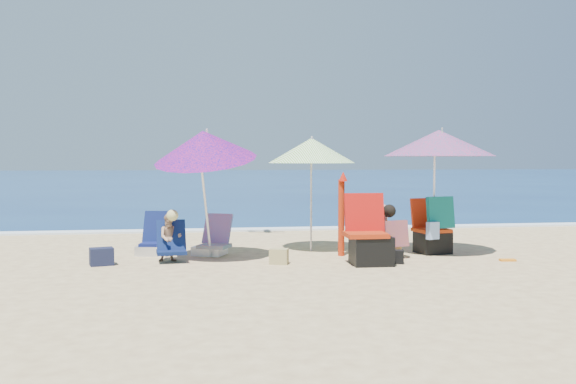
{
  "coord_description": "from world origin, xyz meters",
  "views": [
    {
      "loc": [
        -1.82,
        -9.34,
        1.65
      ],
      "look_at": [
        -0.3,
        1.0,
        1.1
      ],
      "focal_mm": 39.25,
      "sensor_mm": 36.0,
      "label": 1
    }
  ],
  "objects": [
    {
      "name": "umbrella_blue",
      "position": [
        -1.68,
        0.91,
        1.87
      ],
      "size": [
        2.22,
        2.26,
        2.28
      ],
      "color": "silver",
      "rests_on": "ground"
    },
    {
      "name": "person_center",
      "position": [
        1.29,
        0.72,
        0.44
      ],
      "size": [
        0.7,
        0.69,
        0.9
      ],
      "color": "tan",
      "rests_on": "ground"
    },
    {
      "name": "foam",
      "position": [
        0.0,
        5.1,
        0.02
      ],
      "size": [
        120.0,
        0.5,
        0.04
      ],
      "color": "white",
      "rests_on": "ground"
    },
    {
      "name": "sea",
      "position": [
        0.0,
        45.0,
        -0.05
      ],
      "size": [
        120.0,
        80.0,
        0.12
      ],
      "color": "navy",
      "rests_on": "ground"
    },
    {
      "name": "camp_chair_left",
      "position": [
        0.86,
        0.15,
        0.33
      ],
      "size": [
        0.73,
        0.66,
        1.11
      ],
      "color": "#A2260B",
      "rests_on": "ground"
    },
    {
      "name": "person_left",
      "position": [
        -2.23,
        0.9,
        0.39
      ],
      "size": [
        0.5,
        0.58,
        0.85
      ],
      "color": "tan",
      "rests_on": "ground"
    },
    {
      "name": "camp_chair_right",
      "position": [
        2.27,
        1.09,
        0.36
      ],
      "size": [
        0.66,
        0.77,
        1.01
      ],
      "color": "#B2300C",
      "rests_on": "ground"
    },
    {
      "name": "chair_rainbow",
      "position": [
        -1.54,
        1.49,
        0.18
      ],
      "size": [
        0.74,
        0.83,
        0.7
      ],
      "color": "#CF6449",
      "rests_on": "ground"
    },
    {
      "name": "umbrella_turquoise",
      "position": [
        2.32,
        1.01,
        1.92
      ],
      "size": [
        2.38,
        2.38,
        2.18
      ],
      "color": "white",
      "rests_on": "ground"
    },
    {
      "name": "chair_navy",
      "position": [
        -2.52,
        1.7,
        0.19
      ],
      "size": [
        0.65,
        0.72,
        0.73
      ],
      "color": "#0E164E",
      "rests_on": "ground"
    },
    {
      "name": "bag_black_b",
      "position": [
        1.28,
        0.17,
        0.11
      ],
      "size": [
        0.32,
        0.26,
        0.21
      ],
      "color": "black",
      "rests_on": "ground"
    },
    {
      "name": "ground",
      "position": [
        0.0,
        0.0,
        0.0
      ],
      "size": [
        120.0,
        120.0,
        0.0
      ],
      "color": "#D8BC84",
      "rests_on": "ground"
    },
    {
      "name": "bag_tan",
      "position": [
        -0.53,
        0.38,
        0.12
      ],
      "size": [
        0.33,
        0.28,
        0.24
      ],
      "color": "tan",
      "rests_on": "ground"
    },
    {
      "name": "bag_navy_a",
      "position": [
        -3.28,
        0.66,
        0.14
      ],
      "size": [
        0.4,
        0.34,
        0.27
      ],
      "color": "#161A31",
      "rests_on": "ground"
    },
    {
      "name": "orange_item",
      "position": [
        3.16,
        0.12,
        0.02
      ],
      "size": [
        0.26,
        0.14,
        0.03
      ],
      "color": "orange",
      "rests_on": "ground"
    },
    {
      "name": "furled_umbrella",
      "position": [
        0.63,
        1.06,
        0.79
      ],
      "size": [
        0.16,
        0.17,
        1.44
      ],
      "color": "#AD280C",
      "rests_on": "ground"
    },
    {
      "name": "umbrella_striped",
      "position": [
        0.23,
        1.7,
        1.8
      ],
      "size": [
        1.79,
        1.79,
        2.06
      ],
      "color": "silver",
      "rests_on": "ground"
    }
  ]
}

